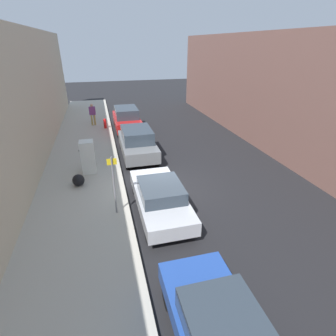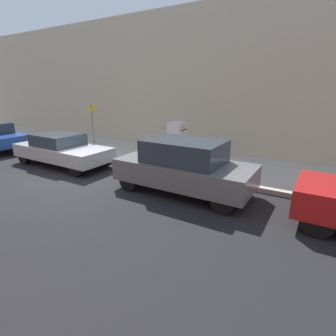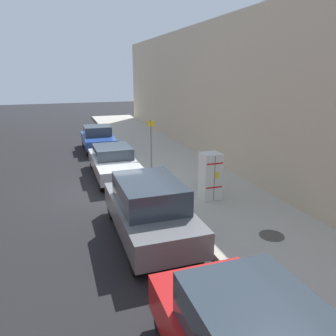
# 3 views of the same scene
# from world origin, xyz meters

# --- Properties ---
(ground_plane) EXTENTS (80.00, 80.00, 0.00)m
(ground_plane) POSITION_xyz_m (0.00, 0.00, 0.00)
(ground_plane) COLOR black
(sidewalk_slab) EXTENTS (3.97, 44.00, 0.17)m
(sidewalk_slab) POSITION_xyz_m (-3.81, 0.00, 0.08)
(sidewalk_slab) COLOR #B2ADA0
(sidewalk_slab) RESTS_ON ground
(building_facade_near) EXTENTS (1.78, 39.60, 7.06)m
(building_facade_near) POSITION_xyz_m (-6.68, 0.00, 3.53)
(building_facade_near) COLOR beige
(building_facade_near) RESTS_ON ground
(discarded_refrigerator) EXTENTS (0.68, 0.67, 1.69)m
(discarded_refrigerator) POSITION_xyz_m (-3.42, 2.49, 1.01)
(discarded_refrigerator) COLOR silver
(discarded_refrigerator) RESTS_ON sidewalk_slab
(manhole_cover) EXTENTS (0.70, 0.70, 0.02)m
(manhole_cover) POSITION_xyz_m (-3.80, 5.73, 0.18)
(manhole_cover) COLOR #47443F
(manhole_cover) RESTS_ON sidewalk_slab
(street_sign_post) EXTENTS (0.36, 0.07, 2.41)m
(street_sign_post) POSITION_xyz_m (-2.35, -1.55, 1.52)
(street_sign_post) COLOR slate
(street_sign_post) RESTS_ON sidewalk_slab
(trash_bag) EXTENTS (0.56, 0.56, 0.56)m
(trash_bag) POSITION_xyz_m (-3.90, 1.10, 0.45)
(trash_bag) COLOR black
(trash_bag) RESTS_ON sidewalk_slab
(parked_hatchback_blue) EXTENTS (1.76, 3.82, 1.46)m
(parked_hatchback_blue) POSITION_xyz_m (-0.61, -7.24, 0.75)
(parked_hatchback_blue) COLOR #23479E
(parked_hatchback_blue) RESTS_ON ground
(parked_sedan_silver) EXTENTS (1.82, 4.55, 1.38)m
(parked_sedan_silver) POSITION_xyz_m (-0.61, -1.71, 0.71)
(parked_sedan_silver) COLOR silver
(parked_sedan_silver) RESTS_ON ground
(parked_suv_gray) EXTENTS (1.91, 4.42, 1.73)m
(parked_suv_gray) POSITION_xyz_m (-0.61, 4.34, 0.89)
(parked_suv_gray) COLOR slate
(parked_suv_gray) RESTS_ON ground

